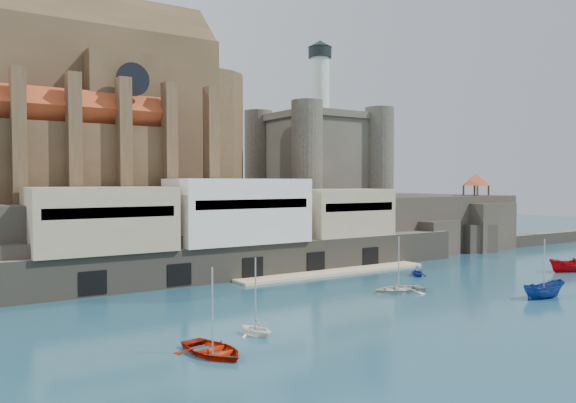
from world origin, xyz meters
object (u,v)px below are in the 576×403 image
(castle_keep, at_px, (318,151))
(pavilion, at_px, (476,181))
(church, at_px, (93,117))
(boat_2, at_px, (544,298))
(boat_0, at_px, (213,354))

(castle_keep, height_order, pavilion, castle_keep)
(castle_keep, xyz_separation_m, pavilion, (25.92, -15.08, -5.59))
(church, distance_m, pavilion, 68.65)
(church, xyz_separation_m, boat_2, (34.99, -49.45, -22.13))
(church, height_order, pavilion, church)
(castle_keep, distance_m, boat_2, 52.26)
(boat_0, relative_size, boat_2, 1.08)
(boat_0, bearing_deg, castle_keep, 37.60)
(church, bearing_deg, castle_keep, -1.11)
(church, bearing_deg, boat_2, -54.72)
(church, relative_size, pavilion, 7.34)
(castle_keep, relative_size, boat_0, 4.79)
(boat_0, xyz_separation_m, boat_2, (38.70, -1.59, 0.00))
(church, distance_m, boat_0, 52.86)
(pavilion, distance_m, boat_2, 47.55)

